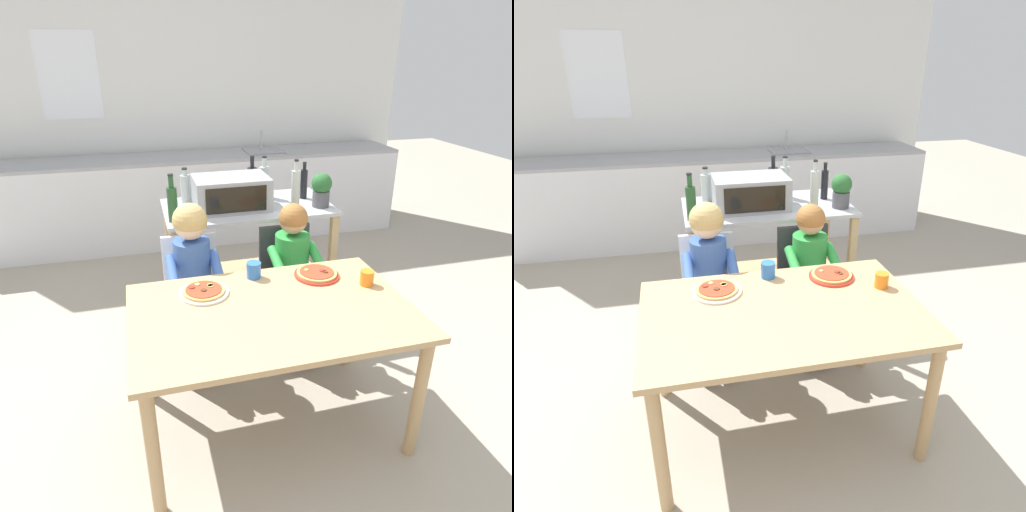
{
  "view_description": "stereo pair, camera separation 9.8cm",
  "coord_description": "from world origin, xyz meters",
  "views": [
    {
      "loc": [
        -0.56,
        -1.77,
        1.86
      ],
      "look_at": [
        0.0,
        0.3,
        0.88
      ],
      "focal_mm": 31.36,
      "sensor_mm": 36.0,
      "label": 1
    },
    {
      "loc": [
        -0.47,
        -1.8,
        1.86
      ],
      "look_at": [
        0.0,
        0.3,
        0.88
      ],
      "focal_mm": 31.36,
      "sensor_mm": 36.0,
      "label": 2
    }
  ],
  "objects": [
    {
      "name": "bottle_tall_green_wine",
      "position": [
        0.28,
        1.42,
        0.98
      ],
      "size": [
        0.07,
        0.07,
        0.29
      ],
      "color": "black",
      "rests_on": "kitchen_island_cart"
    },
    {
      "name": "pizza_plate_red_rimmed",
      "position": [
        0.34,
        0.27,
        0.74
      ],
      "size": [
        0.25,
        0.25,
        0.03
      ],
      "color": "red",
      "rests_on": "dining_table"
    },
    {
      "name": "child_in_green_shirt",
      "position": [
        0.34,
        0.62,
        0.64
      ],
      "size": [
        0.32,
        0.42,
        1.0
      ],
      "color": "#424C6B",
      "rests_on": "ground"
    },
    {
      "name": "toaster_oven",
      "position": [
        0.05,
        1.13,
        0.98
      ],
      "size": [
        0.51,
        0.35,
        0.22
      ],
      "color": "#999BA0",
      "rests_on": "kitchen_island_cart"
    },
    {
      "name": "ground_plane",
      "position": [
        0.0,
        1.26,
        0.0
      ],
      "size": [
        12.61,
        12.61,
        0.0
      ],
      "primitive_type": "plane",
      "color": "#A89E8C"
    },
    {
      "name": "pizza_plate_white",
      "position": [
        -0.3,
        0.24,
        0.74
      ],
      "size": [
        0.26,
        0.26,
        0.03
      ],
      "color": "white",
      "rests_on": "dining_table"
    },
    {
      "name": "drinking_cup_blue",
      "position": [
        -0.0,
        0.35,
        0.77
      ],
      "size": [
        0.08,
        0.08,
        0.09
      ],
      "primitive_type": "cylinder",
      "color": "blue",
      "rests_on": "dining_table"
    },
    {
      "name": "dining_chair_right",
      "position": [
        0.34,
        0.74,
        0.48
      ],
      "size": [
        0.36,
        0.36,
        0.81
      ],
      "color": "#333338",
      "rests_on": "ground"
    },
    {
      "name": "potted_herb_plant",
      "position": [
        0.66,
        1.01,
        1.0
      ],
      "size": [
        0.14,
        0.14,
        0.24
      ],
      "color": "#4C4C51",
      "rests_on": "kitchen_island_cart"
    },
    {
      "name": "bottle_brown_beer",
      "position": [
        0.43,
        0.89,
        1.03
      ],
      "size": [
        0.06,
        0.06,
        0.37
      ],
      "color": "#ADB7B2",
      "rests_on": "kitchen_island_cart"
    },
    {
      "name": "bottle_clear_vinegar",
      "position": [
        0.34,
        1.33,
        0.99
      ],
      "size": [
        0.07,
        0.07,
        0.31
      ],
      "color": "#ADB7B2",
      "rests_on": "kitchen_island_cart"
    },
    {
      "name": "dining_table",
      "position": [
        0.0,
        0.0,
        0.63
      ],
      "size": [
        1.36,
        0.87,
        0.73
      ],
      "color": "tan",
      "rests_on": "ground"
    },
    {
      "name": "bottle_squat_spirits",
      "position": [
        -0.24,
        1.35,
        0.98
      ],
      "size": [
        0.07,
        0.07,
        0.25
      ],
      "color": "#ADB7B2",
      "rests_on": "kitchen_island_cart"
    },
    {
      "name": "dining_chair_left",
      "position": [
        -0.3,
        0.74,
        0.48
      ],
      "size": [
        0.36,
        0.36,
        0.81
      ],
      "color": "silver",
      "rests_on": "ground"
    },
    {
      "name": "back_wall_tiled",
      "position": [
        -0.0,
        3.21,
        1.35
      ],
      "size": [
        4.87,
        0.13,
        2.7
      ],
      "color": "white",
      "rests_on": "ground"
    },
    {
      "name": "drinking_cup_orange",
      "position": [
        0.56,
        0.11,
        0.77
      ],
      "size": [
        0.07,
        0.07,
        0.08
      ],
      "primitive_type": "cylinder",
      "color": "orange",
      "rests_on": "dining_table"
    },
    {
      "name": "kitchen_island_cart",
      "position": [
        0.17,
        1.16,
        0.59
      ],
      "size": [
        1.18,
        0.64,
        0.87
      ],
      "color": "#B7BABF",
      "rests_on": "ground"
    },
    {
      "name": "child_in_blue_striped_shirt",
      "position": [
        -0.3,
        0.62,
        0.69
      ],
      "size": [
        0.32,
        0.42,
        1.05
      ],
      "color": "#424C6B",
      "rests_on": "ground"
    },
    {
      "name": "bottle_dark_olive_oil",
      "position": [
        0.61,
        1.22,
        0.98
      ],
      "size": [
        0.05,
        0.05,
        0.27
      ],
      "color": "black",
      "rests_on": "kitchen_island_cart"
    },
    {
      "name": "bottle_slim_sauce",
      "position": [
        -0.36,
        0.97,
        1.0
      ],
      "size": [
        0.06,
        0.06,
        0.31
      ],
      "color": "#1E4723",
      "rests_on": "kitchen_island_cart"
    },
    {
      "name": "kitchen_counter",
      "position": [
        0.0,
        2.8,
        0.45
      ],
      "size": [
        4.38,
        0.6,
        1.1
      ],
      "color": "silver",
      "rests_on": "ground"
    }
  ]
}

